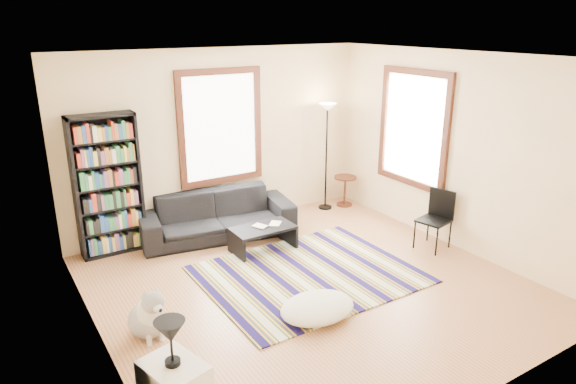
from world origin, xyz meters
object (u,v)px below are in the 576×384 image
sofa (217,215)px  folding_chair (434,221)px  coffee_table (263,239)px  floor_cushion (317,308)px  floor_lamp (326,157)px  bookshelf (108,186)px  dog (146,310)px  side_table (345,191)px

sofa → folding_chair: folding_chair is taller
coffee_table → floor_cushion: bearing=-100.7°
coffee_table → floor_lamp: bearing=27.5°
bookshelf → dog: (-0.25, -2.30, -0.70)m
floor_lamp → side_table: 0.76m
floor_cushion → dog: dog is taller
floor_lamp → side_table: size_ratio=3.44×
folding_chair → side_table: bearing=75.8°
bookshelf → floor_lamp: bookshelf is taller
bookshelf → side_table: 4.09m
sofa → floor_lamp: 2.22m
coffee_table → sofa: bearing=112.2°
folding_chair → coffee_table: bearing=136.7°
sofa → dog: (-1.75, -2.03, -0.04)m
sofa → bookshelf: 1.66m
bookshelf → coffee_table: bookshelf is taller
bookshelf → folding_chair: 4.65m
side_table → sofa: bearing=-179.4°
sofa → dog: sofa is taller
side_table → floor_lamp: bearing=168.8°
dog → bookshelf: bearing=75.6°
dog → floor_lamp: bearing=20.5°
sofa → floor_cushion: (-0.01, -2.70, -0.23)m
sofa → coffee_table: bearing=-58.1°
sofa → floor_lamp: floor_lamp is taller
sofa → side_table: bearing=10.2°
folding_chair → dog: size_ratio=1.44×
bookshelf → dog: bearing=-96.3°
sofa → floor_cushion: bearing=-80.5°
folding_chair → sofa: bearing=126.9°
sofa → dog: size_ratio=3.89×
floor_cushion → folding_chair: (2.48, 0.60, 0.32)m
folding_chair → bookshelf: bearing=136.4°
side_table → dog: dog is taller
floor_cushion → floor_lamp: (2.15, 2.80, 0.82)m
side_table → folding_chair: folding_chair is taller
floor_lamp → coffee_table: bearing=-152.5°
bookshelf → coffee_table: 2.30m
floor_lamp → sofa: bearing=-177.3°
side_table → coffee_table: bearing=-158.4°
sofa → floor_cushion: size_ratio=2.61×
sofa → floor_cushion: 2.71m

